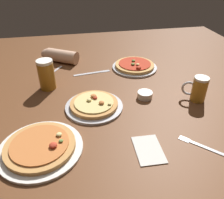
# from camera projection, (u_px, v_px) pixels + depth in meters

# --- Properties ---
(ground_plane) EXTENTS (2.40, 2.40, 0.03)m
(ground_plane) POSITION_uv_depth(u_px,v_px,m) (112.00, 105.00, 1.20)
(ground_plane) COLOR brown
(pizza_plate_near) EXTENTS (0.33, 0.33, 0.05)m
(pizza_plate_near) POSITION_uv_depth(u_px,v_px,m) (40.00, 147.00, 0.90)
(pizza_plate_near) COLOR silver
(pizza_plate_near) RESTS_ON ground_plane
(pizza_plate_far) EXTENTS (0.30, 0.30, 0.05)m
(pizza_plate_far) POSITION_uv_depth(u_px,v_px,m) (135.00, 66.00, 1.53)
(pizza_plate_far) COLOR #B2B2B7
(pizza_plate_far) RESTS_ON ground_plane
(pizza_plate_side) EXTENTS (0.29, 0.29, 0.05)m
(pizza_plate_side) POSITION_uv_depth(u_px,v_px,m) (94.00, 105.00, 1.14)
(pizza_plate_side) COLOR #B2B2B7
(pizza_plate_side) RESTS_ON ground_plane
(beer_mug_dark) EXTENTS (0.12, 0.09, 0.13)m
(beer_mug_dark) POSITION_uv_depth(u_px,v_px,m) (198.00, 89.00, 1.18)
(beer_mug_dark) COLOR #B27A23
(beer_mug_dark) RESTS_ON ground_plane
(beer_mug_amber) EXTENTS (0.09, 0.15, 0.17)m
(beer_mug_amber) POSITION_uv_depth(u_px,v_px,m) (47.00, 74.00, 1.28)
(beer_mug_amber) COLOR #9E6619
(beer_mug_amber) RESTS_ON ground_plane
(ramekin_sauce) EXTENTS (0.08, 0.08, 0.03)m
(ramekin_sauce) POSITION_uv_depth(u_px,v_px,m) (145.00, 95.00, 1.22)
(ramekin_sauce) COLOR silver
(ramekin_sauce) RESTS_ON ground_plane
(napkin_folded) EXTENTS (0.11, 0.16, 0.01)m
(napkin_folded) POSITION_uv_depth(u_px,v_px,m) (149.00, 149.00, 0.91)
(napkin_folded) COLOR silver
(napkin_folded) RESTS_ON ground_plane
(fork_left) EXTENTS (0.18, 0.18, 0.01)m
(fork_left) POSITION_uv_depth(u_px,v_px,m) (206.00, 148.00, 0.92)
(fork_left) COLOR silver
(fork_left) RESTS_ON ground_plane
(knife_right) EXTENTS (0.24, 0.05, 0.01)m
(knife_right) POSITION_uv_depth(u_px,v_px,m) (92.00, 73.00, 1.47)
(knife_right) COLOR silver
(knife_right) RESTS_ON ground_plane
(fork_spare) EXTENTS (0.14, 0.20, 0.01)m
(fork_spare) POSITION_uv_depth(u_px,v_px,m) (51.00, 73.00, 1.47)
(fork_spare) COLOR silver
(fork_spare) RESTS_ON ground_plane
(diner_arm) EXTENTS (0.26, 0.20, 0.09)m
(diner_arm) POSITION_uv_depth(u_px,v_px,m) (58.00, 56.00, 1.60)
(diner_arm) COLOR tan
(diner_arm) RESTS_ON ground_plane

